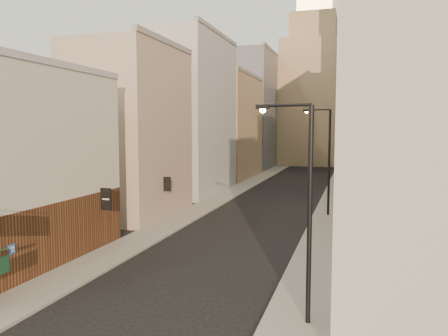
{
  "coord_description": "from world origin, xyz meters",
  "views": [
    {
      "loc": [
        8.67,
        -11.52,
        8.33
      ],
      "look_at": [
        -0.1,
        17.69,
        5.57
      ],
      "focal_mm": 35.0,
      "sensor_mm": 36.0,
      "label": 1
    }
  ],
  "objects_px": {
    "white_tower": "(364,75)",
    "streetlamp_mid": "(326,155)",
    "clock_tower": "(313,88)",
    "traffic_light_right": "(340,165)",
    "streetlamp_near": "(304,201)"
  },
  "relations": [
    {
      "from": "white_tower",
      "to": "streetlamp_mid",
      "type": "height_order",
      "value": "white_tower"
    },
    {
      "from": "clock_tower",
      "to": "streetlamp_mid",
      "type": "relative_size",
      "value": 4.42
    },
    {
      "from": "white_tower",
      "to": "streetlamp_mid",
      "type": "xyz_separation_m",
      "value": [
        -3.88,
        -47.36,
        -12.8
      ]
    },
    {
      "from": "traffic_light_right",
      "to": "streetlamp_mid",
      "type": "bearing_deg",
      "value": 90.4
    },
    {
      "from": "white_tower",
      "to": "streetlamp_mid",
      "type": "bearing_deg",
      "value": -94.68
    },
    {
      "from": "clock_tower",
      "to": "traffic_light_right",
      "type": "bearing_deg",
      "value": -80.32
    },
    {
      "from": "clock_tower",
      "to": "white_tower",
      "type": "distance_m",
      "value": 17.83
    },
    {
      "from": "streetlamp_mid",
      "to": "streetlamp_near",
      "type": "bearing_deg",
      "value": -79.79
    },
    {
      "from": "clock_tower",
      "to": "streetlamp_mid",
      "type": "height_order",
      "value": "clock_tower"
    },
    {
      "from": "white_tower",
      "to": "streetlamp_mid",
      "type": "relative_size",
      "value": 4.08
    },
    {
      "from": "white_tower",
      "to": "streetlamp_near",
      "type": "bearing_deg",
      "value": -92.64
    },
    {
      "from": "clock_tower",
      "to": "traffic_light_right",
      "type": "height_order",
      "value": "clock_tower"
    },
    {
      "from": "white_tower",
      "to": "streetlamp_near",
      "type": "distance_m",
      "value": 72.72
    },
    {
      "from": "traffic_light_right",
      "to": "white_tower",
      "type": "bearing_deg",
      "value": -92.09
    },
    {
      "from": "streetlamp_near",
      "to": "streetlamp_mid",
      "type": "bearing_deg",
      "value": 97.11
    }
  ]
}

